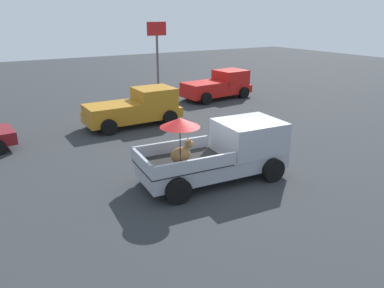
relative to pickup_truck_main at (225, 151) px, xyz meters
name	(u,v)px	position (x,y,z in m)	size (l,w,h in m)	color
ground_plane	(213,179)	(-0.42, 0.04, -0.97)	(80.00, 80.00, 0.00)	#2D3033
pickup_truck_main	(225,151)	(0.00, 0.00, 0.00)	(5.18, 2.57, 2.39)	black
pickup_truck_red	(137,108)	(0.00, 7.58, -0.10)	(4.80, 2.17, 1.80)	black
pickup_truck_far	(219,85)	(7.16, 10.57, -0.10)	(4.93, 2.47, 1.80)	black
motel_sign	(157,43)	(4.49, 14.32, 2.46)	(1.40, 0.16, 4.85)	#59595B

